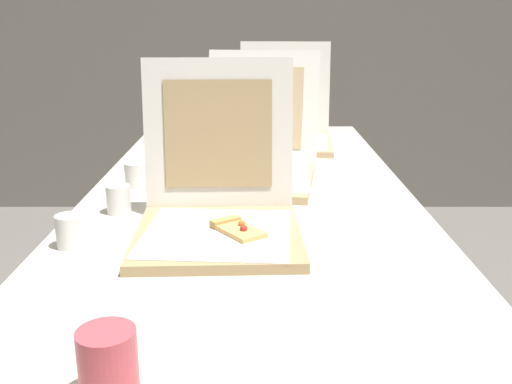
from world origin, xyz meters
The scene contains 9 objects.
table centered at (0.00, 0.58, 0.68)m, with size 0.89×2.09×0.73m.
pizza_box_front centered at (-0.06, 0.29, 0.78)m, with size 0.37×0.40×0.37m.
pizza_box_middle centered at (0.01, 0.74, 0.78)m, with size 0.41×0.50×0.36m.
pizza_box_back centered at (0.12, 1.25, 0.78)m, with size 0.38×0.43×0.37m.
cup_white_far centered at (-0.24, 0.87, 0.76)m, with size 0.06×0.06×0.07m, color white.
cup_white_mid centered at (-0.32, 0.67, 0.76)m, with size 0.06×0.06×0.07m, color white.
cup_white_near_center centered at (-0.32, 0.44, 0.76)m, with size 0.06×0.06×0.07m, color white.
cup_white_near_left centered at (-0.37, 0.22, 0.76)m, with size 0.06×0.06×0.07m, color white.
cup_printed_front centered at (-0.17, -0.29, 0.78)m, with size 0.07×0.07×0.10m, color #D14C56.
Camera 1 is at (0.02, -0.92, 1.19)m, focal length 40.96 mm.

